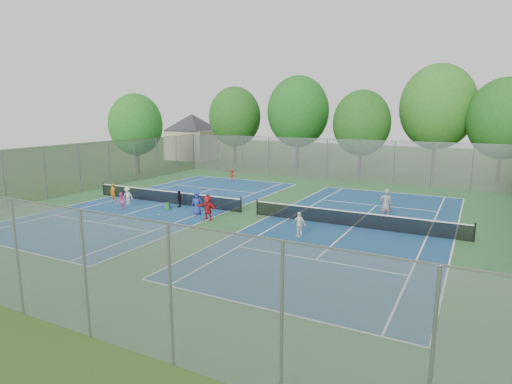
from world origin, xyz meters
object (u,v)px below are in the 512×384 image
at_px(ball_crate, 167,206).
at_px(instructor, 386,205).
at_px(ball_hopper, 168,206).
at_px(net_left, 166,197).
at_px(net_right, 353,219).

xyz_separation_m(ball_crate, instructor, (14.24, 3.70, 0.87)).
height_order(ball_crate, ball_hopper, ball_hopper).
height_order(net_left, ball_crate, net_left).
bearing_deg(ball_crate, net_left, 131.89).
bearing_deg(ball_crate, instructor, 14.57).
bearing_deg(ball_hopper, net_left, 132.06).
bearing_deg(ball_crate, net_right, 5.54).
distance_m(ball_hopper, instructor, 14.50).
relative_size(net_left, instructor, 6.39).
bearing_deg(instructor, net_left, -8.38).
xyz_separation_m(net_left, ball_crate, (1.12, -1.25, -0.32)).
bearing_deg(net_left, instructor, 9.08).
relative_size(ball_crate, ball_hopper, 0.64).
bearing_deg(ball_hopper, instructor, 16.35).
xyz_separation_m(net_left, net_right, (14.00, 0.00, 0.00)).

